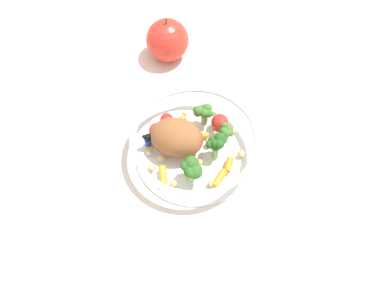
# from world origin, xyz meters

# --- Properties ---
(ground_plane) EXTENTS (2.40, 2.40, 0.00)m
(ground_plane) POSITION_xyz_m (0.00, 0.00, 0.00)
(ground_plane) COLOR silver
(food_container) EXTENTS (0.21, 0.21, 0.07)m
(food_container) POSITION_xyz_m (-0.01, -0.01, 0.03)
(food_container) COLOR white
(food_container) RESTS_ON ground_plane
(loose_apple) EXTENTS (0.08, 0.08, 0.09)m
(loose_apple) POSITION_xyz_m (-0.23, -0.08, 0.04)
(loose_apple) COLOR red
(loose_apple) RESTS_ON ground_plane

